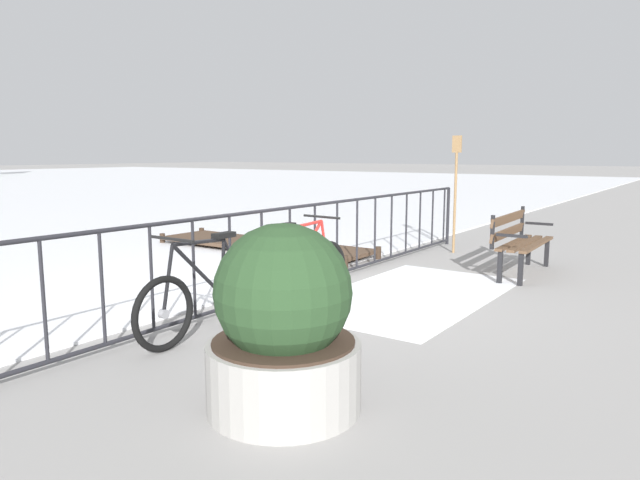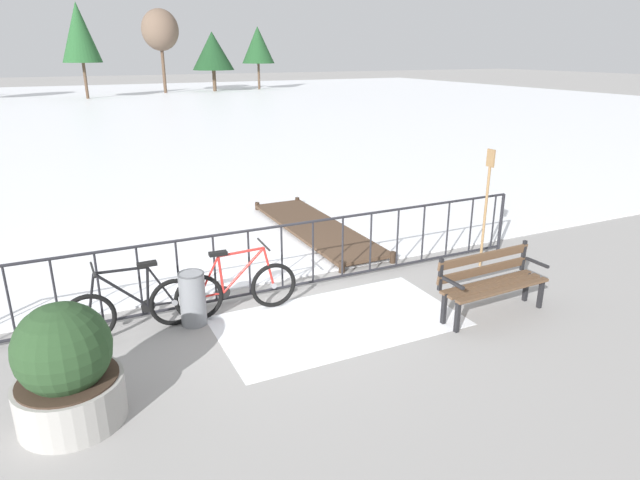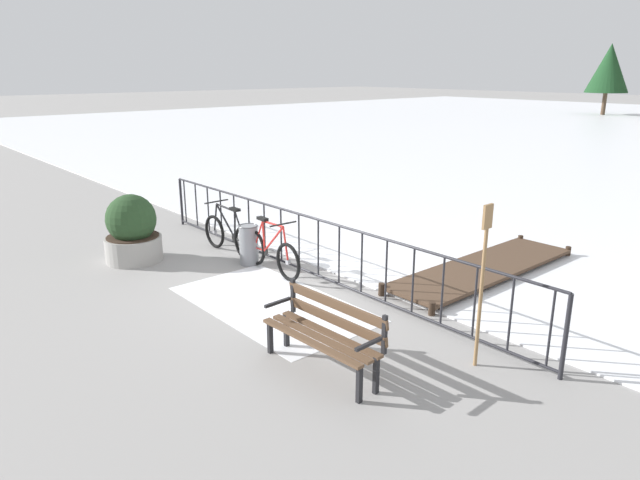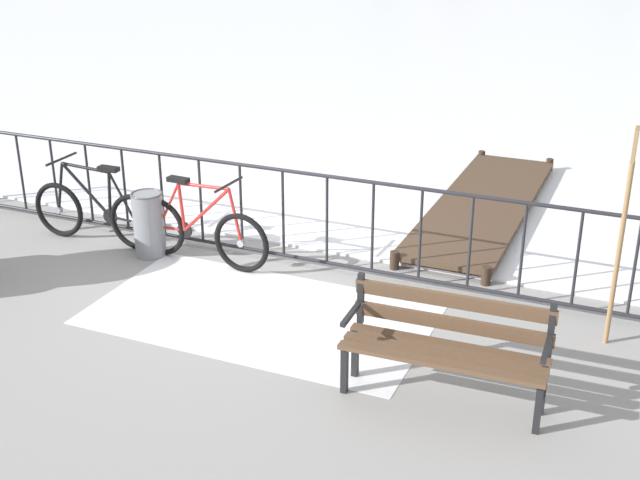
% 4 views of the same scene
% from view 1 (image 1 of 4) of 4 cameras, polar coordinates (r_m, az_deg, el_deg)
% --- Properties ---
extents(ground_plane, '(160.00, 160.00, 0.00)m').
position_cam_1_polar(ground_plane, '(7.18, -1.69, -5.00)').
color(ground_plane, gray).
extents(snow_patch, '(3.22, 1.79, 0.01)m').
position_cam_1_polar(snow_patch, '(7.05, 9.03, -5.33)').
color(snow_patch, white).
rests_on(snow_patch, ground).
extents(railing_fence, '(9.06, 0.06, 1.07)m').
position_cam_1_polar(railing_fence, '(7.07, -1.71, -0.58)').
color(railing_fence, '#232328').
rests_on(railing_fence, ground).
extents(bicycle_near_railing, '(1.71, 0.52, 0.97)m').
position_cam_1_polar(bicycle_near_railing, '(6.43, -2.06, -3.24)').
color(bicycle_near_railing, black).
rests_on(bicycle_near_railing, ground).
extents(bicycle_second, '(1.71, 0.52, 0.97)m').
position_cam_1_polar(bicycle_second, '(5.45, -11.04, -5.55)').
color(bicycle_second, black).
rests_on(bicycle_second, ground).
extents(park_bench, '(1.62, 0.54, 0.89)m').
position_cam_1_polar(park_bench, '(8.54, 19.10, 0.21)').
color(park_bench, brown).
rests_on(park_bench, ground).
extents(planter_with_shrub, '(1.02, 1.02, 1.25)m').
position_cam_1_polar(planter_with_shrub, '(3.80, -3.65, -8.48)').
color(planter_with_shrub, '#9E9B96').
rests_on(planter_with_shrub, ground).
extents(trash_bin, '(0.35, 0.35, 0.73)m').
position_cam_1_polar(trash_bin, '(5.94, -5.41, -4.23)').
color(trash_bin, gray).
rests_on(trash_bin, ground).
extents(oar_upright, '(0.04, 0.16, 1.98)m').
position_cam_1_polar(oar_upright, '(9.99, 13.29, 5.21)').
color(oar_upright, '#937047').
rests_on(oar_upright, ground).
extents(wooden_dock, '(1.10, 4.17, 0.20)m').
position_cam_1_polar(wooden_dock, '(10.06, -5.77, -0.41)').
color(wooden_dock, '#4C3828').
rests_on(wooden_dock, ground).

